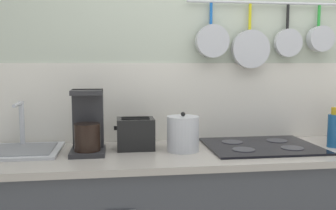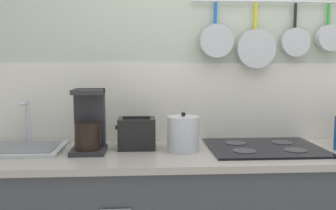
# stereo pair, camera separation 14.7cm
# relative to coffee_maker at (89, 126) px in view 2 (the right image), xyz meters

# --- Properties ---
(wall_back) EXTENTS (7.20, 0.15, 2.60)m
(wall_back) POSITION_rel_coffee_maker_xyz_m (0.95, 0.30, 0.20)
(wall_back) COLOR #B2BCA8
(wall_back) RESTS_ON ground_plane
(countertop) EXTENTS (3.18, 0.61, 0.03)m
(countertop) POSITION_rel_coffee_maker_xyz_m (0.95, -0.04, -0.16)
(countertop) COLOR #A59E93
(countertop) RESTS_ON cabinet_base
(sink_basin) EXTENTS (0.45, 0.38, 0.26)m
(sink_basin) POSITION_rel_coffee_maker_xyz_m (-0.38, 0.06, -0.12)
(sink_basin) COLOR #B7BABF
(sink_basin) RESTS_ON countertop
(coffee_maker) EXTENTS (0.18, 0.21, 0.33)m
(coffee_maker) POSITION_rel_coffee_maker_xyz_m (0.00, 0.00, 0.00)
(coffee_maker) COLOR #262628
(coffee_maker) RESTS_ON countertop
(toaster) EXTENTS (0.22, 0.16, 0.17)m
(toaster) POSITION_rel_coffee_maker_xyz_m (0.25, 0.05, -0.05)
(toaster) COLOR black
(toaster) RESTS_ON countertop
(kettle) EXTENTS (0.17, 0.17, 0.21)m
(kettle) POSITION_rel_coffee_maker_xyz_m (0.50, -0.03, -0.04)
(kettle) COLOR #B7BABF
(kettle) RESTS_ON countertop
(cooktop) EXTENTS (0.61, 0.49, 0.01)m
(cooktop) POSITION_rel_coffee_maker_xyz_m (0.96, 0.00, -0.13)
(cooktop) COLOR black
(cooktop) RESTS_ON countertop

